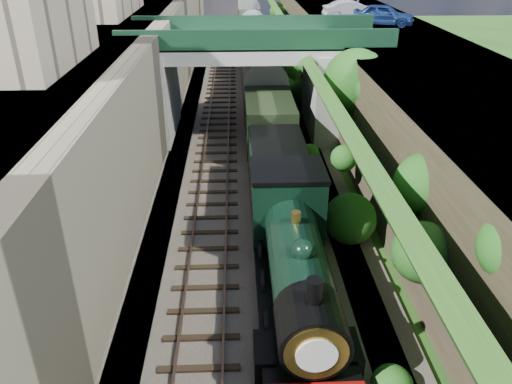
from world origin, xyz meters
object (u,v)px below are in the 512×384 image
car_silver (352,10)px  locomotive (295,260)px  tree (357,84)px  road_bridge (262,74)px  car_blue (384,15)px  tender (278,176)px

car_silver → locomotive: (-6.88, -25.02, -5.06)m
tree → locomotive: size_ratio=0.65×
locomotive → road_bridge: bearing=90.8°
road_bridge → car_blue: bearing=28.8°
road_bridge → tree: road_bridge is taller
car_blue → car_silver: size_ratio=1.00×
road_bridge → tree: size_ratio=2.42×
car_silver → road_bridge: bearing=134.1°
tree → tender: 7.70m
tender → road_bridge: bearing=91.4°
road_bridge → tender: (0.26, -10.13, -2.46)m
car_blue → locomotive: car_blue is taller
road_bridge → car_silver: (7.14, 7.53, 2.88)m
locomotive → tender: locomotive is taller
car_silver → locomotive: bearing=162.2°
road_bridge → car_silver: 10.77m
locomotive → tender: size_ratio=1.70×
tree → car_silver: size_ratio=1.55×
car_silver → locomotive: car_silver is taller
locomotive → car_blue: bearing=69.0°
tree → locomotive: (-4.71, -12.65, -2.75)m
car_blue → locomotive: size_ratio=0.42×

